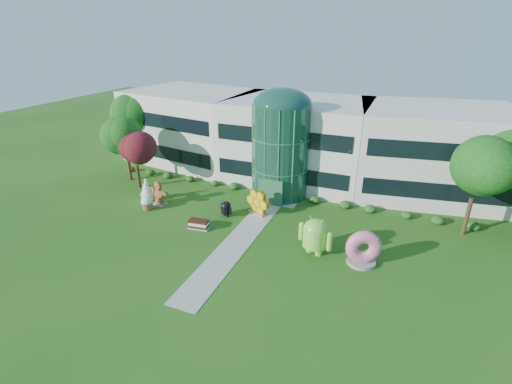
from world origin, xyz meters
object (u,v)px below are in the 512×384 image
at_px(donut, 363,247).
at_px(gingerbread, 159,193).
at_px(android_black, 226,208).
at_px(android_green, 315,234).

bearing_deg(donut, gingerbread, 150.85).
distance_m(android_black, gingerbread, 7.63).
xyz_separation_m(android_green, donut, (3.76, 0.04, -0.34)).
bearing_deg(gingerbread, donut, 9.29).
distance_m(android_green, donut, 3.78).
height_order(android_black, donut, donut).
height_order(android_black, gingerbread, gingerbread).
height_order(donut, gingerbread, donut).
relative_size(android_green, android_black, 1.98).
bearing_deg(donut, android_black, 145.59).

